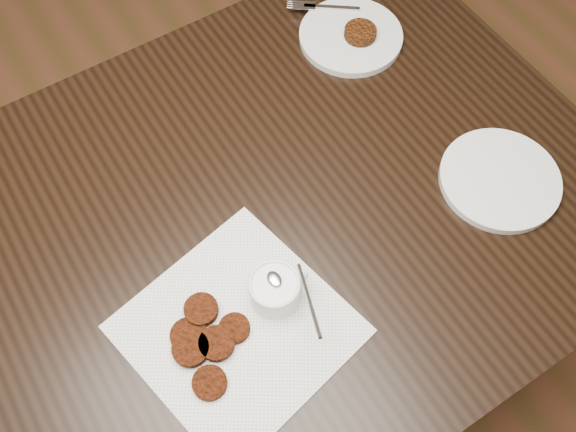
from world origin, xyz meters
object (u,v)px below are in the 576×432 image
(sauce_ramekin, at_px, (274,283))
(plate_empty, at_px, (500,179))
(table, at_px, (231,315))
(napkin, at_px, (238,329))
(plate_with_patty, at_px, (351,33))

(sauce_ramekin, xyz_separation_m, plate_empty, (0.45, -0.03, -0.05))
(table, xyz_separation_m, plate_empty, (0.49, -0.17, 0.38))
(napkin, xyz_separation_m, plate_empty, (0.53, -0.01, 0.01))
(plate_with_patty, xyz_separation_m, plate_empty, (0.02, -0.42, -0.01))
(plate_with_patty, distance_m, plate_empty, 0.42)
(plate_empty, bearing_deg, napkin, 178.53)
(table, bearing_deg, sauce_ramekin, -76.68)
(napkin, bearing_deg, plate_with_patty, 38.98)
(napkin, xyz_separation_m, sauce_ramekin, (0.08, 0.01, 0.06))
(napkin, distance_m, plate_empty, 0.53)
(table, distance_m, sauce_ramekin, 0.46)
(napkin, height_order, plate_with_patty, plate_with_patty)
(napkin, bearing_deg, sauce_ramekin, 10.22)
(table, distance_m, napkin, 0.41)
(napkin, xyz_separation_m, plate_with_patty, (0.50, 0.41, 0.01))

